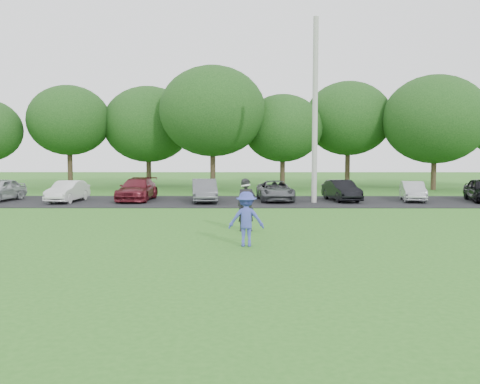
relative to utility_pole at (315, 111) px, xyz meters
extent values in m
plane|color=#2D6C1E|center=(-3.89, -12.35, -4.85)|extent=(100.00, 100.00, 0.00)
cube|color=black|center=(-3.89, 0.65, -4.83)|extent=(32.00, 6.50, 0.03)
cylinder|color=#ADACA8|center=(0.00, 0.00, 0.00)|extent=(0.28, 0.28, 9.70)
imported|color=#3E47B0|center=(-3.69, -12.63, -4.04)|extent=(1.05, 0.61, 1.62)
cylinder|color=white|center=(-3.71, -12.74, -3.04)|extent=(0.27, 0.27, 0.08)
imported|color=black|center=(-3.66, -9.72, -3.93)|extent=(0.77, 0.61, 1.84)
cube|color=black|center=(-3.48, -9.90, -3.66)|extent=(0.16, 0.13, 0.10)
imported|color=silver|center=(-13.21, 0.29, -4.26)|extent=(1.53, 3.52, 1.13)
imported|color=#57131C|center=(-9.61, 1.05, -4.21)|extent=(1.86, 4.27, 1.22)
imported|color=#5A5D62|center=(-5.85, 0.40, -4.21)|extent=(1.67, 3.80, 1.21)
imported|color=#505357|center=(-2.00, 0.97, -4.27)|extent=(2.04, 4.03, 1.09)
imported|color=black|center=(1.62, 0.87, -4.25)|extent=(1.78, 3.60, 1.14)
imported|color=#B2B4BA|center=(5.51, 0.87, -4.29)|extent=(1.66, 3.37, 1.06)
cylinder|color=#38281C|center=(-16.39, 10.65, -3.50)|extent=(0.36, 0.36, 2.70)
ellipsoid|color=#214C19|center=(-16.39, 10.65, 0.08)|extent=(5.94, 5.94, 5.05)
cylinder|color=#38281C|center=(-10.89, 12.05, -3.75)|extent=(0.36, 0.36, 2.20)
ellipsoid|color=#214C19|center=(-10.89, 12.05, -0.14)|extent=(6.68, 6.68, 5.68)
cylinder|color=#38281C|center=(-5.89, 9.25, -3.50)|extent=(0.36, 0.36, 2.70)
ellipsoid|color=#214C19|center=(-5.89, 9.25, 0.63)|extent=(7.42, 7.42, 6.31)
cylinder|color=#38281C|center=(-0.89, 10.65, -3.75)|extent=(0.36, 0.36, 2.20)
ellipsoid|color=#214C19|center=(-0.89, 10.65, -0.49)|extent=(5.76, 5.76, 4.90)
cylinder|color=#38281C|center=(4.11, 12.05, -3.50)|extent=(0.36, 0.36, 2.70)
ellipsoid|color=#214C19|center=(4.11, 12.05, 0.29)|extent=(6.50, 6.50, 5.53)
cylinder|color=#38281C|center=(9.61, 9.25, -3.75)|extent=(0.36, 0.36, 2.20)
ellipsoid|color=#214C19|center=(9.61, 9.25, 0.07)|extent=(7.24, 7.24, 6.15)
camera|label=1|loc=(-3.79, -28.25, -1.97)|focal=40.00mm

